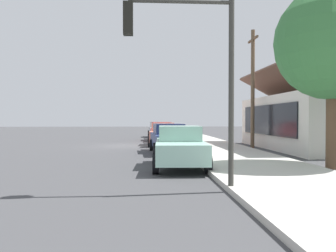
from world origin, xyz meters
name	(u,v)px	position (x,y,z in m)	size (l,w,h in m)	color
ground_plane	(125,146)	(0.00, 0.00, 0.00)	(120.00, 120.00, 0.00)	#424244
sidewalk_curb	(205,144)	(0.00, 5.60, 0.08)	(60.00, 4.20, 0.16)	beige
car_silver	(158,129)	(-11.04, 2.66, 0.81)	(4.41, 2.10, 1.59)	silver
car_cherry	(161,131)	(-5.54, 2.75, 0.82)	(4.69, 2.12, 1.59)	red
car_coral	(163,134)	(-0.33, 2.64, 0.81)	(4.53, 2.19, 1.59)	#EA8C75
car_navy	(169,138)	(5.00, 2.71, 0.82)	(4.74, 2.18, 1.59)	navy
car_seafoam	(180,146)	(10.91, 2.72, 0.81)	(4.58, 2.16, 1.59)	#9ED1BC
storefront_building	(316,120)	(3.20, 11.98, 1.78)	(11.59, 6.54, 5.07)	silver
shade_tree	(333,43)	(11.62, 8.35, 4.68)	(4.26, 4.26, 6.84)	brown
traffic_light_main	(190,54)	(15.37, 2.54, 3.49)	(0.37, 2.79, 5.20)	#383833
utility_pole_wooden	(253,86)	(2.48, 8.20, 3.93)	(1.80, 0.24, 7.50)	brown
fire_hydrant_red	(196,144)	(5.05, 4.20, 0.50)	(0.22, 0.22, 0.71)	red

